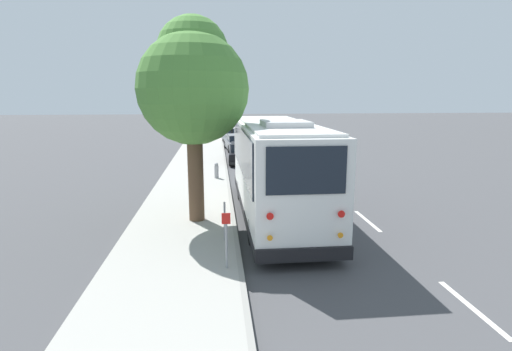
% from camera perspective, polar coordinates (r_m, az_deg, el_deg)
% --- Properties ---
extents(ground_plane, '(160.00, 160.00, 0.00)m').
position_cam_1_polar(ground_plane, '(15.72, 2.97, -5.00)').
color(ground_plane, '#474749').
extents(sidewalk_slab, '(80.00, 3.48, 0.15)m').
position_cam_1_polar(sidewalk_slab, '(15.58, -10.15, -5.03)').
color(sidewalk_slab, '#A3A099').
rests_on(sidewalk_slab, ground).
extents(curb_strip, '(80.00, 0.14, 0.15)m').
position_cam_1_polar(curb_strip, '(15.54, -3.46, -4.91)').
color(curb_strip, gray).
rests_on(curb_strip, ground).
extents(shuttle_bus, '(9.56, 2.79, 3.66)m').
position_cam_1_polar(shuttle_bus, '(14.40, 2.94, 1.55)').
color(shuttle_bus, white).
rests_on(shuttle_bus, ground).
extents(parked_sedan_black, '(4.39, 1.96, 1.31)m').
position_cam_1_polar(parked_sedan_black, '(26.73, -1.93, 3.20)').
color(parked_sedan_black, black).
rests_on(parked_sedan_black, ground).
extents(parked_sedan_gray, '(4.77, 2.06, 1.28)m').
position_cam_1_polar(parked_sedan_gray, '(32.67, -2.75, 4.68)').
color(parked_sedan_gray, slate).
rests_on(parked_sedan_gray, ground).
extents(parked_sedan_white, '(4.52, 1.96, 1.26)m').
position_cam_1_polar(parked_sedan_white, '(39.73, -3.49, 5.87)').
color(parked_sedan_white, silver).
rests_on(parked_sedan_white, ground).
extents(street_tree, '(3.70, 3.70, 6.90)m').
position_cam_1_polar(street_tree, '(13.68, -8.99, 13.05)').
color(street_tree, brown).
rests_on(street_tree, sidewalk_slab).
extents(sign_post_near, '(0.06, 0.22, 1.44)m').
position_cam_1_polar(sign_post_near, '(10.11, -4.26, -9.17)').
color(sign_post_near, gray).
rests_on(sign_post_near, sidewalk_slab).
extents(sign_post_far, '(0.06, 0.06, 1.19)m').
position_cam_1_polar(sign_post_far, '(12.01, -4.49, -6.55)').
color(sign_post_far, gray).
rests_on(sign_post_far, sidewalk_slab).
extents(fire_hydrant, '(0.22, 0.22, 0.81)m').
position_cam_1_polar(fire_hydrant, '(21.03, -5.67, 0.73)').
color(fire_hydrant, '#99999E').
rests_on(fire_hydrant, sidewalk_slab).
extents(lane_stripe_behind, '(2.40, 0.14, 0.01)m').
position_cam_1_polar(lane_stripe_behind, '(10.06, 28.47, -16.26)').
color(lane_stripe_behind, silver).
rests_on(lane_stripe_behind, ground).
extents(lane_stripe_mid, '(2.40, 0.14, 0.01)m').
position_cam_1_polar(lane_stripe_mid, '(14.98, 15.62, -6.24)').
color(lane_stripe_mid, silver).
rests_on(lane_stripe_mid, ground).
extents(lane_stripe_ahead, '(2.40, 0.14, 0.01)m').
position_cam_1_polar(lane_stripe_ahead, '(20.48, 9.60, -1.23)').
color(lane_stripe_ahead, silver).
rests_on(lane_stripe_ahead, ground).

